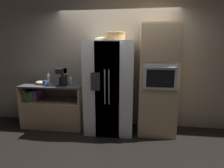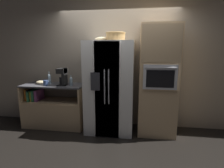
{
  "view_description": "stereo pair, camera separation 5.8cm",
  "coord_description": "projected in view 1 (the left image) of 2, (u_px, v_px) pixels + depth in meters",
  "views": [
    {
      "loc": [
        0.37,
        -3.36,
        1.69
      ],
      "look_at": [
        -0.06,
        -0.02,
        1.02
      ],
      "focal_mm": 28.0,
      "sensor_mm": 36.0,
      "label": 1
    },
    {
      "loc": [
        0.42,
        -3.36,
        1.69
      ],
      "look_at": [
        -0.06,
        -0.02,
        1.02
      ],
      "focal_mm": 28.0,
      "sensor_mm": 36.0,
      "label": 2
    }
  ],
  "objects": [
    {
      "name": "ground_plane",
      "position": [
        115.0,
        131.0,
        3.65
      ],
      "size": [
        20.0,
        20.0,
        0.0
      ],
      "primitive_type": "plane",
      "color": "black"
    },
    {
      "name": "wall_back",
      "position": [
        117.0,
        63.0,
        3.82
      ],
      "size": [
        12.0,
        0.06,
        2.8
      ],
      "color": "tan",
      "rests_on": "ground_plane"
    },
    {
      "name": "bottle_short",
      "position": [
        49.0,
        79.0,
        3.82
      ],
      "size": [
        0.07,
        0.07,
        0.27
      ],
      "color": "silver",
      "rests_on": "counter_left"
    },
    {
      "name": "mixing_bowl",
      "position": [
        41.0,
        82.0,
        3.83
      ],
      "size": [
        0.23,
        0.23,
        0.08
      ],
      "color": "beige",
      "rests_on": "counter_left"
    },
    {
      "name": "coffee_maker",
      "position": [
        62.0,
        76.0,
        3.64
      ],
      "size": [
        0.17,
        0.22,
        0.36
      ],
      "color": "black",
      "rests_on": "counter_left"
    },
    {
      "name": "wicker_basket",
      "position": [
        116.0,
        36.0,
        3.28
      ],
      "size": [
        0.38,
        0.38,
        0.15
      ],
      "color": "tan",
      "rests_on": "refrigerator"
    },
    {
      "name": "mug",
      "position": [
        45.0,
        83.0,
        3.65
      ],
      "size": [
        0.14,
        0.1,
        0.11
      ],
      "color": "#384C7A",
      "rests_on": "counter_left"
    },
    {
      "name": "bottle_tall",
      "position": [
        71.0,
        81.0,
        3.65
      ],
      "size": [
        0.06,
        0.06,
        0.21
      ],
      "color": "silver",
      "rests_on": "counter_left"
    },
    {
      "name": "refrigerator",
      "position": [
        110.0,
        88.0,
        3.55
      ],
      "size": [
        0.95,
        0.75,
        1.85
      ],
      "color": "white",
      "rests_on": "ground_plane"
    },
    {
      "name": "wall_oven",
      "position": [
        157.0,
        81.0,
        3.44
      ],
      "size": [
        0.72,
        0.69,
        2.15
      ],
      "color": "tan",
      "rests_on": "ground_plane"
    },
    {
      "name": "fruit_bowl",
      "position": [
        102.0,
        39.0,
        3.45
      ],
      "size": [
        0.28,
        0.28,
        0.08
      ],
      "color": "beige",
      "rests_on": "refrigerator"
    },
    {
      "name": "counter_left",
      "position": [
        54.0,
        111.0,
        3.88
      ],
      "size": [
        1.33,
        0.58,
        0.94
      ],
      "color": "tan",
      "rests_on": "ground_plane"
    }
  ]
}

